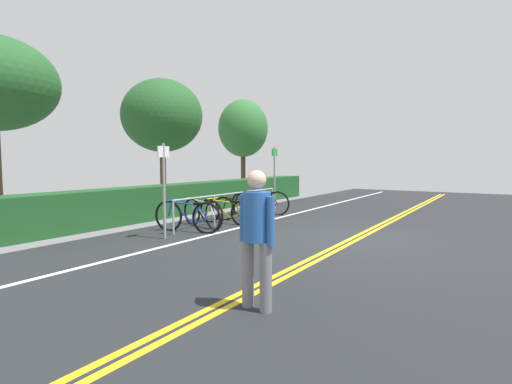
{
  "coord_description": "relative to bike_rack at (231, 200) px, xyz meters",
  "views": [
    {
      "loc": [
        -8.75,
        -2.82,
        1.72
      ],
      "look_at": [
        0.48,
        2.89,
        0.86
      ],
      "focal_mm": 28.9,
      "sensor_mm": 36.0,
      "label": 1
    }
  ],
  "objects": [
    {
      "name": "ground_plane",
      "position": [
        -0.48,
        -3.7,
        -0.63
      ],
      "size": [
        29.96,
        10.08,
        0.05
      ],
      "primitive_type": "cube",
      "color": "#232628"
    },
    {
      "name": "centre_line_yellow_inner",
      "position": [
        -0.48,
        -3.78,
        -0.6
      ],
      "size": [
        26.96,
        0.1,
        0.0
      ],
      "primitive_type": "cube",
      "color": "gold",
      "rests_on": "ground_plane"
    },
    {
      "name": "centre_line_yellow_outer",
      "position": [
        -0.48,
        -3.62,
        -0.6
      ],
      "size": [
        26.96,
        0.1,
        0.0
      ],
      "primitive_type": "cube",
      "color": "gold",
      "rests_on": "ground_plane"
    },
    {
      "name": "bike_lane_stripe_white",
      "position": [
        -0.48,
        -0.73,
        -0.6
      ],
      "size": [
        26.96,
        0.12,
        0.0
      ],
      "primitive_type": "cube",
      "color": "white",
      "rests_on": "ground_plane"
    },
    {
      "name": "bike_rack",
      "position": [
        0.0,
        0.0,
        0.0
      ],
      "size": [
        4.64,
        0.05,
        0.81
      ],
      "color": "#9EA0A5",
      "rests_on": "ground_plane"
    },
    {
      "name": "bicycle_0",
      "position": [
        -1.84,
        -0.02,
        -0.23
      ],
      "size": [
        0.47,
        1.81,
        0.79
      ],
      "color": "black",
      "rests_on": "ground_plane"
    },
    {
      "name": "bicycle_1",
      "position": [
        -1.06,
        0.14,
        -0.25
      ],
      "size": [
        0.62,
        1.68,
        0.76
      ],
      "color": "black",
      "rests_on": "ground_plane"
    },
    {
      "name": "bicycle_2",
      "position": [
        -0.32,
        -0.03,
        -0.27
      ],
      "size": [
        0.46,
        1.74,
        0.7
      ],
      "color": "black",
      "rests_on": "ground_plane"
    },
    {
      "name": "bicycle_3",
      "position": [
        0.32,
        -0.08,
        -0.26
      ],
      "size": [
        0.59,
        1.64,
        0.72
      ],
      "color": "black",
      "rests_on": "ground_plane"
    },
    {
      "name": "bicycle_4",
      "position": [
        1.15,
        0.07,
        -0.25
      ],
      "size": [
        0.56,
        1.74,
        0.74
      ],
      "color": "black",
      "rests_on": "ground_plane"
    },
    {
      "name": "bicycle_5",
      "position": [
        1.81,
        0.1,
        -0.23
      ],
      "size": [
        0.55,
        1.77,
        0.79
      ],
      "color": "black",
      "rests_on": "ground_plane"
    },
    {
      "name": "pedestrian",
      "position": [
        -5.3,
        -4.09,
        0.31
      ],
      "size": [
        0.32,
        0.49,
        1.6
      ],
      "color": "slate",
      "rests_on": "ground_plane"
    },
    {
      "name": "sign_post_near",
      "position": [
        -2.75,
        -0.17,
        0.65
      ],
      "size": [
        0.36,
        0.06,
        2.07
      ],
      "color": "gray",
      "rests_on": "ground_plane"
    },
    {
      "name": "sign_post_far",
      "position": [
        2.67,
        0.13,
        0.69
      ],
      "size": [
        0.36,
        0.06,
        2.14
      ],
      "color": "gray",
      "rests_on": "ground_plane"
    },
    {
      "name": "hedge_backdrop",
      "position": [
        1.5,
        2.36,
        -0.12
      ],
      "size": [
        13.59,
        0.86,
        0.96
      ],
      "primitive_type": "cube",
      "color": "#1C4C21",
      "rests_on": "ground_plane"
    },
    {
      "name": "tree_mid",
      "position": [
        1.32,
        3.85,
        2.63
      ],
      "size": [
        2.79,
        2.79,
        4.5
      ],
      "color": "#473323",
      "rests_on": "ground_plane"
    },
    {
      "name": "tree_far_right",
      "position": [
        6.58,
        3.96,
        2.53
      ],
      "size": [
        2.27,
        2.27,
        4.45
      ],
      "color": "#473323",
      "rests_on": "ground_plane"
    }
  ]
}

